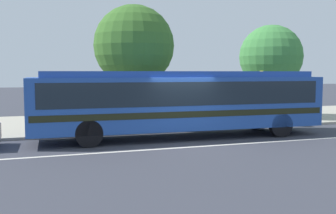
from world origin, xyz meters
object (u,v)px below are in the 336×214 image
bus_stop_sign (261,90)px  transit_bus (181,99)px  pedestrian_walking_along_curb (126,107)px  pedestrian_waiting_near_sign (265,103)px  street_tree_near_stop (134,46)px  street_tree_mid_block (271,57)px

bus_stop_sign → transit_bus: bearing=-159.4°
pedestrian_walking_along_curb → bus_stop_sign: (6.62, -0.93, 0.73)m
pedestrian_waiting_near_sign → bus_stop_sign: bus_stop_sign is taller
transit_bus → street_tree_near_stop: size_ratio=2.05×
pedestrian_walking_along_curb → bus_stop_sign: size_ratio=0.62×
transit_bus → street_tree_near_stop: (-1.03, 3.83, 2.38)m
bus_stop_sign → street_tree_near_stop: 6.65m
bus_stop_sign → street_tree_near_stop: (-5.96, 1.98, 2.17)m
transit_bus → bus_stop_sign: size_ratio=4.54×
pedestrian_waiting_near_sign → street_tree_mid_block: street_tree_mid_block is taller
pedestrian_waiting_near_sign → street_tree_mid_block: bearing=50.8°
street_tree_near_stop → street_tree_mid_block: size_ratio=1.11×
pedestrian_walking_along_curb → street_tree_near_stop: (0.66, 1.05, 2.90)m
street_tree_near_stop → pedestrian_walking_along_curb: bearing=-122.1°
pedestrian_waiting_near_sign → bus_stop_sign: 1.28m
pedestrian_waiting_near_sign → pedestrian_walking_along_curb: bearing=178.7°
transit_bus → pedestrian_waiting_near_sign: size_ratio=7.30×
pedestrian_waiting_near_sign → pedestrian_walking_along_curb: 7.34m
pedestrian_waiting_near_sign → pedestrian_walking_along_curb: size_ratio=1.00×
street_tree_mid_block → street_tree_near_stop: bearing=-175.4°
bus_stop_sign → street_tree_mid_block: size_ratio=0.50×
pedestrian_walking_along_curb → street_tree_mid_block: (8.85, 1.70, 2.50)m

